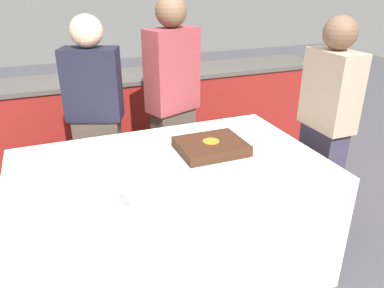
# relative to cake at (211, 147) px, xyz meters

# --- Properties ---
(ground_plane) EXTENTS (14.00, 14.00, 0.00)m
(ground_plane) POSITION_rel_cake_xyz_m (-0.30, -0.05, -0.81)
(ground_plane) COLOR #424247
(back_counter) EXTENTS (4.40, 0.58, 0.92)m
(back_counter) POSITION_rel_cake_xyz_m (-0.30, 1.58, -0.35)
(back_counter) COLOR maroon
(back_counter) RESTS_ON ground_plane
(dining_table) EXTENTS (1.82, 1.12, 0.77)m
(dining_table) POSITION_rel_cake_xyz_m (-0.30, -0.05, -0.42)
(dining_table) COLOR white
(dining_table) RESTS_ON ground_plane
(cake) EXTENTS (0.45, 0.38, 0.07)m
(cake) POSITION_rel_cake_xyz_m (0.00, 0.00, 0.00)
(cake) COLOR #B7B2AD
(cake) RESTS_ON dining_table
(plate_stack) EXTENTS (0.23, 0.23, 0.04)m
(plate_stack) POSITION_rel_cake_xyz_m (-0.82, -0.01, -0.01)
(plate_stack) COLOR white
(plate_stack) RESTS_ON dining_table
(wine_glass) EXTENTS (0.06, 0.06, 0.19)m
(wine_glass) POSITION_rel_cake_xyz_m (-0.62, -0.47, 0.09)
(wine_glass) COLOR white
(wine_glass) RESTS_ON dining_table
(side_plate_near_cake) EXTENTS (0.19, 0.19, 0.00)m
(side_plate_near_cake) POSITION_rel_cake_xyz_m (-0.10, 0.33, -0.03)
(side_plate_near_cake) COLOR white
(side_plate_near_cake) RESTS_ON dining_table
(side_plate_right_edge) EXTENTS (0.19, 0.19, 0.00)m
(side_plate_right_edge) POSITION_rel_cake_xyz_m (0.28, -0.17, -0.03)
(side_plate_right_edge) COLOR white
(side_plate_right_edge) RESTS_ON dining_table
(utensil_pile) EXTENTS (0.13, 0.09, 0.02)m
(utensil_pile) POSITION_rel_cake_xyz_m (-0.06, -0.49, -0.02)
(utensil_pile) COLOR white
(utensil_pile) RESTS_ON dining_table
(person_cutting_cake) EXTENTS (0.44, 0.33, 1.67)m
(person_cutting_cake) POSITION_rel_cake_xyz_m (0.00, 0.73, 0.07)
(person_cutting_cake) COLOR #4C4238
(person_cutting_cake) RESTS_ON ground_plane
(person_seated_right) EXTENTS (0.21, 0.37, 1.57)m
(person_seated_right) POSITION_rel_cake_xyz_m (0.83, -0.05, 0.01)
(person_seated_right) COLOR #383347
(person_seated_right) RESTS_ON ground_plane
(person_standing_back) EXTENTS (0.44, 0.33, 1.56)m
(person_standing_back) POSITION_rel_cake_xyz_m (-0.60, 0.73, 0.01)
(person_standing_back) COLOR #4C4238
(person_standing_back) RESTS_ON ground_plane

